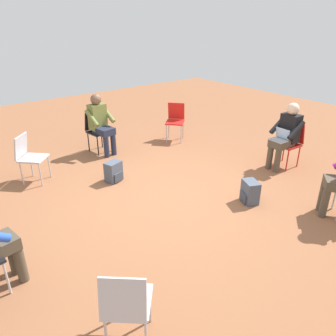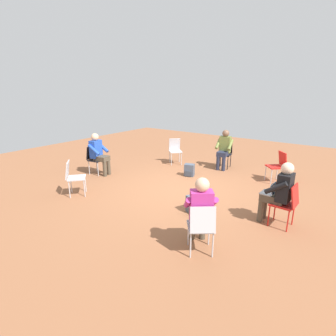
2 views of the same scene
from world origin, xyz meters
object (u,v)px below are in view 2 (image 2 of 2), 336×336
person_in_magenta (200,209)px  backpack_near_laptop_user (189,171)px  chair_northwest (73,176)px  person_in_olive (224,147)px  chair_northeast (175,149)px  person_in_blue (99,152)px  chair_southeast (278,165)px  chair_east (225,152)px  chair_southwest (201,225)px  backpack_by_empty_chair (194,205)px  chair_south (287,202)px  chair_north (95,158)px  person_with_laptop (279,190)px

person_in_magenta → backpack_near_laptop_user: person_in_magenta is taller
chair_northwest → person_in_olive: person_in_olive is taller
chair_northeast → person_in_blue: (-2.34, 1.15, 0.20)m
chair_southeast → person_in_magenta: bearing=135.5°
chair_east → person_in_olive: (-0.17, -0.02, 0.20)m
person_in_blue → backpack_near_laptop_user: (1.45, -2.27, -0.54)m
chair_northeast → chair_northwest: bearing=39.2°
chair_southwest → backpack_near_laptop_user: 3.84m
chair_northeast → person_in_magenta: size_ratio=0.69×
person_in_magenta → backpack_by_empty_chair: (1.08, 0.74, -0.54)m
backpack_near_laptop_user → backpack_by_empty_chair: (-1.96, -1.30, 0.00)m
chair_northwest → person_in_blue: bearing=159.8°
backpack_by_empty_chair → chair_south: bearing=-74.9°
chair_northeast → backpack_near_laptop_user: chair_northeast is taller
chair_south → chair_east: bearing=44.1°
chair_southeast → chair_east: 1.83m
chair_southeast → chair_southwest: bearing=137.0°
chair_northeast → backpack_near_laptop_user: bearing=96.5°
chair_northwest → chair_southeast: size_ratio=1.00×
chair_southeast → person_in_olive: size_ratio=0.69×
chair_northwest → chair_southwest: size_ratio=1.00×
chair_northwest → chair_north: (1.40, 0.94, 0.00)m
person_in_blue → backpack_near_laptop_user: size_ratio=3.44×
person_in_blue → backpack_by_empty_chair: size_ratio=3.44×
chair_east → backpack_near_laptop_user: size_ratio=2.36×
person_in_olive → person_with_laptop: bearing=122.4°
person_in_magenta → backpack_near_laptop_user: bearing=86.5°
chair_southeast → person_in_magenta: size_ratio=0.69×
chair_southeast → backpack_by_empty_chair: bearing=120.8°
chair_south → person_in_magenta: person_in_magenta is taller
backpack_by_empty_chair → chair_north: bearing=82.7°
person_in_magenta → person_with_laptop: bearing=25.4°
chair_south → backpack_by_empty_chair: bearing=108.5°
chair_northwest → backpack_by_empty_chair: (0.92, -2.80, -0.34)m
backpack_by_empty_chair → chair_southeast: bearing=-17.3°
person_in_blue → person_in_olive: bearing=125.3°
person_with_laptop → person_in_blue: bearing=93.0°
chair_southwest → chair_northwest: bearing=138.0°
person_in_blue → backpack_by_empty_chair: 3.65m
chair_northwest → person_with_laptop: bearing=59.1°
chair_north → chair_northeast: size_ratio=1.00×
chair_southeast → chair_east: same height
chair_northwest → person_in_magenta: size_ratio=0.69×
chair_south → person_in_olive: bearing=45.4°
person_in_olive → backpack_near_laptop_user: (-1.30, 0.48, -0.54)m
chair_southwest → backpack_near_laptop_user: size_ratio=2.36×
person_with_laptop → chair_southeast: bearing=17.3°
chair_northwest → backpack_by_empty_chair: 2.97m
chair_northwest → chair_northeast: 3.79m
chair_north → person_in_magenta: person_in_magenta is taller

